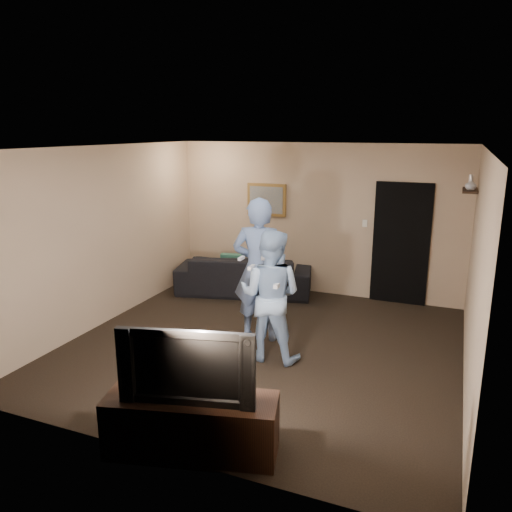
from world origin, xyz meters
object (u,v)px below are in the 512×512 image
at_px(tv_console, 192,425).
at_px(wii_player_left, 259,270).
at_px(wii_player_right, 270,295).
at_px(television, 189,362).
at_px(sofa, 244,274).

height_order(tv_console, wii_player_left, wii_player_left).
distance_m(wii_player_left, wii_player_right, 0.66).
xyz_separation_m(television, wii_player_right, (-0.02, 2.04, -0.04)).
bearing_deg(wii_player_right, tv_console, -89.47).
bearing_deg(tv_console, wii_player_left, 84.22).
height_order(tv_console, television, television).
bearing_deg(wii_player_left, wii_player_right, -55.34).
bearing_deg(television, sofa, 93.23).
xyz_separation_m(tv_console, television, (0.00, 0.00, 0.62)).
height_order(sofa, television, television).
distance_m(tv_console, wii_player_left, 2.69).
distance_m(sofa, tv_console, 4.50).
xyz_separation_m(wii_player_left, wii_player_right, (0.36, -0.52, -0.15)).
bearing_deg(wii_player_left, tv_console, -81.52).
relative_size(tv_console, television, 1.29).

